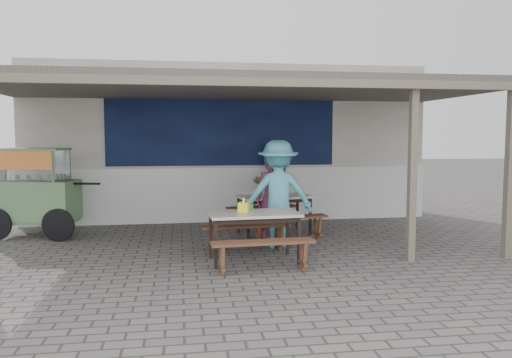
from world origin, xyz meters
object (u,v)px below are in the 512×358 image
Objects in this scene: table_right at (254,217)px; patron_wall_side at (272,183)px; bench_left_street at (288,223)px; bench_right_street at (263,249)px; table_left at (274,200)px; tissue_box at (244,207)px; bench_right_wall at (246,231)px; vendor_cart at (36,189)px; patron_street_side at (272,200)px; donation_box at (248,207)px; condiment_bowl at (269,194)px; patron_right_table at (278,194)px; bench_left_wall at (262,211)px; condiment_jar at (279,192)px.

patron_wall_side is (0.86, 3.09, 0.22)m from table_right.
bench_right_street is at bearing -122.57° from bench_left_street.
tissue_box reaches higher than table_left.
bench_right_wall is 4.20m from vendor_cart.
vendor_cart reaches higher than tissue_box.
patron_street_side is at bearing -5.16° from vendor_cart.
tissue_box is (-0.62, -1.00, 0.03)m from patron_street_side.
bench_left_street is (0.13, -0.69, -0.33)m from table_left.
patron_wall_side is at bearing 20.57° from vendor_cart.
donation_box is at bearing 100.93° from table_right.
patron_street_side is 8.72× the size of condiment_bowl.
table_left is at bearing 72.97° from bench_right_street.
patron_right_table is 11.38× the size of donation_box.
table_left is at bearing 7.51° from vendor_cart.
patron_street_side is at bearing -103.98° from bench_left_wall.
bench_left_wall is at bearing 77.90° from bench_right_street.
bench_left_wall is 10.17× the size of tissue_box.
condiment_bowl is (0.69, 1.92, -0.03)m from donation_box.
bench_left_street is 2.15m from bench_right_street.
patron_right_table is at bearing -108.35° from table_left.
bench_left_street is 8.24× the size of condiment_bowl.
bench_left_street is at bearing 69.37° from patron_wall_side.
table_left is at bearing -90.00° from bench_left_wall.
bench_left_street is 1.50m from donation_box.
bench_right_street is 1.73m from patron_right_table.
donation_box is at bearing -139.61° from bench_left_street.
patron_wall_side reaches higher than tissue_box.
table_left is 8.16× the size of condiment_bowl.
table_left is 1.06× the size of table_right.
bench_right_street is at bearing -109.76° from bench_left_wall.
table_right is at bearing -20.14° from vendor_cart.
table_right reaches higher than bench_left_wall.
condiment_jar is 0.23m from condiment_bowl.
patron_street_side reaches higher than tissue_box.
patron_street_side is 1.10m from condiment_bowl.
table_right is 2.39m from condiment_jar.
condiment_bowl reaches higher than bench_left_wall.
bench_left_wall is 0.72m from patron_wall_side.
patron_right_table reaches higher than tissue_box.
condiment_jar is (0.90, 1.99, -0.00)m from donation_box.
table_left is 10.06× the size of tissue_box.
table_left is 1.18m from patron_right_table.
bench_left_wall is at bearing 31.51° from patron_wall_side.
patron_right_table is at bearing 19.82° from bench_right_wall.
table_left reaches higher than bench_left_street.
patron_right_table reaches higher than condiment_jar.
patron_right_table is 12.38× the size of tissue_box.
bench_right_wall is at bearing -116.99° from bench_left_wall.
donation_box is (-0.09, 0.89, 0.47)m from bench_right_street.
table_left is at bearing 66.61° from tissue_box.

